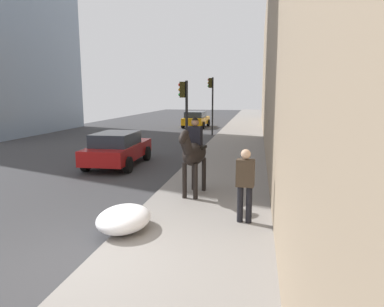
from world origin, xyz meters
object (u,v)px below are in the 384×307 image
mounted_horse_near (194,152)px  pedestrian_greeting (245,181)px  traffic_light_near_curb (185,107)px  traffic_light_far_curb (211,97)px  car_mid_lane (196,119)px  car_near_lane (118,148)px

mounted_horse_near → pedestrian_greeting: size_ratio=1.34×
traffic_light_near_curb → traffic_light_far_curb: 9.94m
car_mid_lane → traffic_light_far_curb: 6.35m
pedestrian_greeting → traffic_light_near_curb: bearing=25.9°
traffic_light_far_curb → car_mid_lane: bearing=20.7°
pedestrian_greeting → car_near_lane: bearing=47.3°
car_near_lane → traffic_light_near_curb: size_ratio=1.19×
pedestrian_greeting → mounted_horse_near: bearing=42.9°
pedestrian_greeting → car_near_lane: size_ratio=0.40×
traffic_light_near_curb → car_mid_lane: bearing=8.1°
car_mid_lane → mounted_horse_near: bearing=-167.7°
mounted_horse_near → traffic_light_near_curb: traffic_light_near_curb is taller
traffic_light_far_curb → car_near_lane: bearing=168.3°
pedestrian_greeting → car_mid_lane: bearing=17.4°
pedestrian_greeting → traffic_light_far_curb: size_ratio=0.41×
mounted_horse_near → pedestrian_greeting: mounted_horse_near is taller
mounted_horse_near → pedestrian_greeting: bearing=44.5°
pedestrian_greeting → car_mid_lane: 23.98m
mounted_horse_near → car_near_lane: 5.76m
car_mid_lane → traffic_light_far_curb: (-5.63, -2.12, 2.02)m
traffic_light_near_curb → pedestrian_greeting: bearing=-158.9°
mounted_horse_near → car_mid_lane: (21.44, 3.71, -0.61)m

